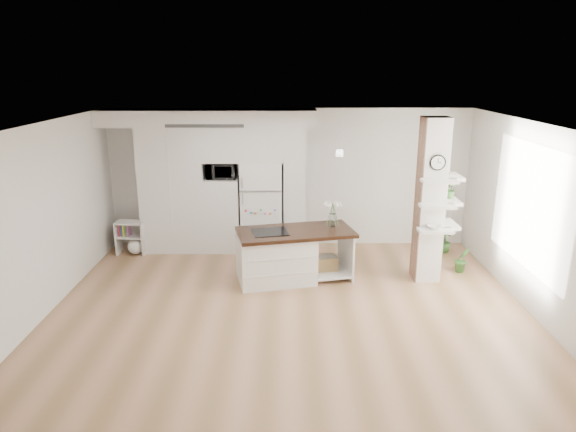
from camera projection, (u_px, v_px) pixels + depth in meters
name	position (u px, v px, depth m)	size (l,w,h in m)	color
floor	(289.00, 310.00, 7.55)	(7.00, 6.00, 0.01)	tan
room	(290.00, 187.00, 7.03)	(7.04, 6.04, 2.72)	white
cabinet_wall	(212.00, 174.00, 9.69)	(4.00, 0.71, 2.70)	white
refrigerator	(262.00, 206.00, 9.88)	(0.78, 0.69, 1.75)	white
column	(437.00, 202.00, 8.26)	(0.69, 0.90, 2.70)	silver
window	(530.00, 207.00, 7.42)	(2.40, 2.40, 0.00)	white
pendant_light	(412.00, 166.00, 7.10)	(0.12, 0.12, 0.10)	white
kitchen_island	(283.00, 255.00, 8.51)	(2.05, 1.29, 1.42)	white
bookshelf	(133.00, 240.00, 9.76)	(0.56, 0.35, 0.64)	white
floor_plant_a	(462.00, 260.00, 8.89)	(0.25, 0.21, 0.46)	#346B2A
floor_plant_b	(444.00, 240.00, 9.89)	(0.25, 0.25, 0.45)	#346B2A
microwave	(221.00, 171.00, 9.63)	(0.54, 0.37, 0.30)	#2D2D2D
shelf_plant	(450.00, 189.00, 8.37)	(0.27, 0.23, 0.30)	#346B2A
decor_bowl	(434.00, 227.00, 8.13)	(0.22, 0.22, 0.05)	white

